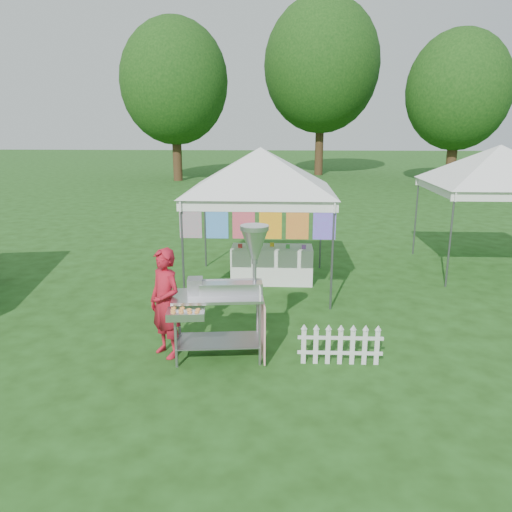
{
  "coord_description": "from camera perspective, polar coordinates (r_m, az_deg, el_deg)",
  "views": [
    {
      "loc": [
        0.44,
        -7.04,
        3.48
      ],
      "look_at": [
        -0.01,
        1.87,
        1.1
      ],
      "focal_mm": 35.0,
      "sensor_mm": 36.0,
      "label": 1
    }
  ],
  "objects": [
    {
      "name": "vendor",
      "position": [
        7.69,
        -10.34,
        -5.32
      ],
      "size": [
        0.73,
        0.71,
        1.7
      ],
      "primitive_type": "imported",
      "rotation": [
        0.0,
        0.0,
        -0.72
      ],
      "color": "#AB1526",
      "rests_on": "ground"
    },
    {
      "name": "display_table",
      "position": [
        11.19,
        1.82,
        -0.98
      ],
      "size": [
        1.8,
        0.7,
        0.82
      ],
      "primitive_type": "cube",
      "color": "white",
      "rests_on": "ground"
    },
    {
      "name": "picket_fence",
      "position": [
        7.6,
        9.6,
        -10.13
      ],
      "size": [
        1.26,
        0.04,
        0.56
      ],
      "rotation": [
        0.0,
        0.0,
        0.01
      ],
      "color": "silver",
      "rests_on": "ground"
    },
    {
      "name": "ground",
      "position": [
        7.86,
        -0.64,
        -11.32
      ],
      "size": [
        120.0,
        120.0,
        0.0
      ],
      "primitive_type": "plane",
      "color": "#1E3F12",
      "rests_on": "ground"
    },
    {
      "name": "tree_left",
      "position": [
        31.79,
        -9.32,
        19.03
      ],
      "size": [
        6.4,
        6.4,
        9.53
      ],
      "color": "#362113",
      "rests_on": "ground"
    },
    {
      "name": "canopy_right",
      "position": [
        13.07,
        26.22,
        11.31
      ],
      "size": [
        4.24,
        4.24,
        3.45
      ],
      "color": "#59595E",
      "rests_on": "ground"
    },
    {
      "name": "tree_mid",
      "position": [
        35.32,
        7.53,
        20.79
      ],
      "size": [
        7.6,
        7.6,
        11.52
      ],
      "color": "#362113",
      "rests_on": "ground"
    },
    {
      "name": "tree_right",
      "position": [
        30.62,
        22.11,
        17.11
      ],
      "size": [
        5.6,
        5.6,
        8.42
      ],
      "color": "#362113",
      "rests_on": "ground"
    },
    {
      "name": "donut_cart",
      "position": [
        7.38,
        -2.76,
        -3.05
      ],
      "size": [
        1.47,
        1.15,
        2.05
      ],
      "rotation": [
        0.0,
        0.0,
        0.11
      ],
      "color": "gray",
      "rests_on": "ground"
    },
    {
      "name": "canopy_main",
      "position": [
        10.55,
        0.51,
        12.27
      ],
      "size": [
        4.24,
        4.24,
        3.45
      ],
      "color": "#59595E",
      "rests_on": "ground"
    }
  ]
}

